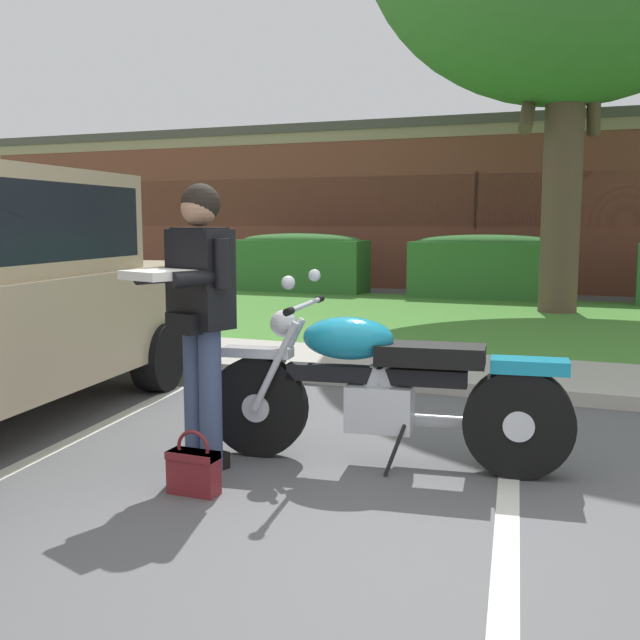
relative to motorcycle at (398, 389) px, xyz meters
The scene contains 12 objects.
ground_plane 1.09m from the motorcycle, 87.45° to the right, with size 140.00×140.00×0.00m, color #565659.
curb_strip 2.11m from the motorcycle, 88.79° to the left, with size 60.00×0.20×0.12m, color #ADA89E.
concrete_walk 2.95m from the motorcycle, 89.15° to the left, with size 60.00×1.50×0.08m, color #ADA89E.
grass_lawn 6.82m from the motorcycle, 89.63° to the left, with size 60.00×6.28×0.06m, color #478433.
stall_stripe_0 2.33m from the motorcycle, 160.08° to the right, with size 0.12×4.40×0.01m, color silver.
stall_stripe_1 1.19m from the motorcycle, 45.30° to the right, with size 0.12×4.40×0.01m, color silver.
motorcycle is the anchor object (origin of this frame).
rider_person 1.30m from the motorcycle, 155.46° to the right, with size 0.55×0.65×1.70m.
handbag 1.30m from the motorcycle, 135.87° to the right, with size 0.28×0.13×0.36m.
hedge_left 11.06m from the motorcycle, 116.41° to the left, with size 2.74×0.90×1.24m.
hedge_center_left 9.97m from the motorcycle, 96.42° to the left, with size 2.87×0.90×1.24m.
brick_building 15.97m from the motorcycle, 96.13° to the left, with size 26.00×8.23×3.69m.
Camera 1 is at (1.18, -3.34, 1.49)m, focal length 42.36 mm.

